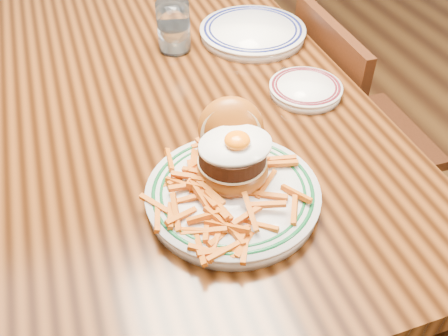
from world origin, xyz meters
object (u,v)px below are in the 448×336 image
object	(u,v)px
chair_right	(347,132)
main_plate	(233,178)
side_plate	(306,89)
table	(160,98)

from	to	relation	value
chair_right	main_plate	xyz separation A→B (m)	(-0.53, -0.43, 0.35)
chair_right	main_plate	world-z (taller)	main_plate
main_plate	side_plate	distance (m)	0.36
table	chair_right	xyz separation A→B (m)	(0.56, -0.04, -0.23)
chair_right	side_plate	world-z (taller)	chair_right
main_plate	side_plate	xyz separation A→B (m)	(0.27, 0.25, -0.03)
table	side_plate	world-z (taller)	side_plate
main_plate	chair_right	bearing A→B (deg)	56.28
chair_right	side_plate	size ratio (longest dim) A/B	4.66
table	main_plate	bearing A→B (deg)	-86.51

